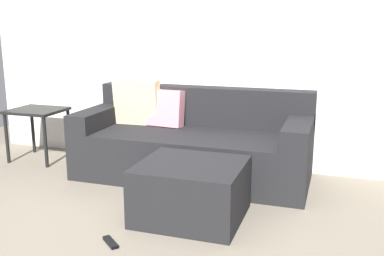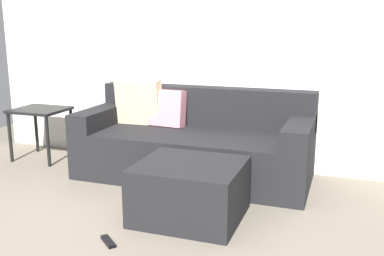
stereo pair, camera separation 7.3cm
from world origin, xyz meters
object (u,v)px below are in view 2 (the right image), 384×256
Objects in this scene: remote_by_storage_bin at (108,241)px; side_table at (40,116)px; ottoman at (190,191)px; couch_sectional at (194,143)px.

side_table is at bearing 179.41° from remote_by_storage_bin.
ottoman is 2.26m from side_table.
side_table reaches higher than remote_by_storage_bin.
couch_sectional is 2.83× the size of ottoman.
ottoman is at bearing -72.21° from couch_sectional.
couch_sectional is 1.75m from side_table.
ottoman is 4.31× the size of remote_by_storage_bin.
couch_sectional is at bearing 107.79° from ottoman.
ottoman is 0.72m from remote_by_storage_bin.
remote_by_storage_bin is at bearing -92.89° from couch_sectional.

